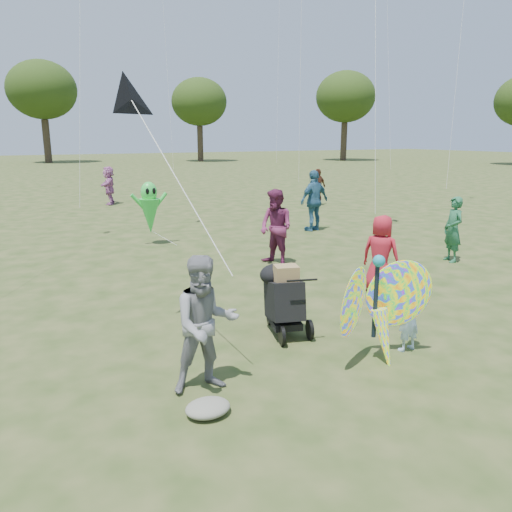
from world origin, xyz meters
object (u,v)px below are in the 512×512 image
Objects in this scene: jogging_stroller at (283,295)px; alien_kite at (150,210)px; butterfly_kite at (379,310)px; crowd_e at (276,228)px; child_girl at (409,315)px; crowd_a at (381,254)px; crowd_h at (318,187)px; crowd_f at (453,229)px; crowd_c at (314,201)px; adult_man at (206,324)px; crowd_j at (109,185)px.

alien_kite reaches higher than jogging_stroller.
crowd_e is at bearing 74.93° from butterfly_kite.
child_girl is 8.60m from alien_kite.
crowd_h reaches higher than crowd_a.
crowd_f is at bearing 50.58° from crowd_e.
crowd_e is 4.01m from alien_kite.
alien_kite is at bearing 93.93° from butterfly_kite.
crowd_c reaches higher than crowd_e.
adult_man reaches higher than crowd_f.
crowd_f is at bearing 86.34° from crowd_c.
crowd_f is at bearing -41.56° from alien_kite.
crowd_c is 5.18m from alien_kite.
crowd_c is 1.22× the size of crowd_h.
alien_kite is at bearing 15.41° from crowd_j.
crowd_j is at bearing -47.39° from crowd_h.
alien_kite is at bearing 106.64° from jogging_stroller.
crowd_e reaches higher than jogging_stroller.
crowd_e is (3.67, 4.73, 0.06)m from adult_man.
crowd_h is 1.40× the size of jogging_stroller.
butterfly_kite is at bearing 40.77° from crowd_h.
jogging_stroller reaches higher than child_girl.
child_girl is 0.66× the size of crowd_h.
crowd_a reaches higher than jogging_stroller.
crowd_a is 12.29m from crowd_h.
crowd_e is 5.27m from butterfly_kite.
crowd_e is (0.76, 5.01, 0.37)m from child_girl.
adult_man is 2.33m from butterfly_kite.
crowd_c is 1.08× the size of crowd_e.
crowd_e is at bearing -97.87° from crowd_f.
crowd_e reaches higher than butterfly_kite.
crowd_j is (-1.92, 15.27, 0.08)m from crowd_a.
crowd_e is at bearing 78.32° from jogging_stroller.
crowd_f is 0.99× the size of crowd_h.
child_girl is 17.56m from crowd_j.
jogging_stroller is at bearing -44.60° from crowd_e.
alien_kite is (-5.17, 0.32, 0.02)m from crowd_c.
butterfly_kite is (-2.10, -2.36, -0.03)m from crowd_a.
butterfly_kite is (-0.18, -17.63, -0.11)m from crowd_j.
alien_kite is (-8.67, -4.51, 0.19)m from crowd_h.
crowd_c reaches higher than jogging_stroller.
adult_man is 0.99× the size of crowd_j.
adult_man is 1.05× the size of crowd_h.
butterfly_kite reaches higher than jogging_stroller.
crowd_f is 0.90× the size of butterfly_kite.
crowd_f is (4.64, 3.33, 0.26)m from child_girl.
adult_man is 0.93× the size of crowd_e.
crowd_e is 4.23m from crowd_f.
crowd_c is 4.52m from crowd_e.
child_girl is at bearing 1.12° from adult_man.
crowd_e reaches higher than crowd_f.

